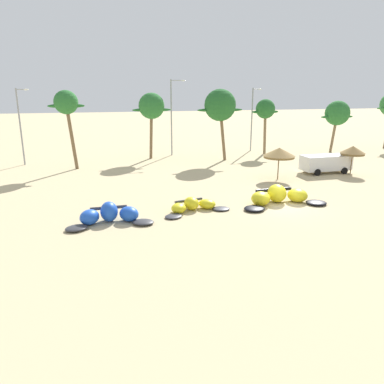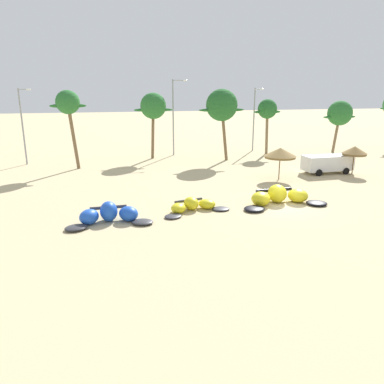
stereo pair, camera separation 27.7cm
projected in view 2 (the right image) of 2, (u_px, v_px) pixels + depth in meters
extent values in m
plane|color=#C6B284|center=(283.00, 206.00, 27.38)|extent=(260.00, 260.00, 0.00)
ellipsoid|color=#333338|center=(76.00, 228.00, 22.72)|extent=(1.69, 1.54, 0.26)
ellipsoid|color=blue|center=(89.00, 217.00, 23.59)|extent=(1.73, 1.79, 0.97)
ellipsoid|color=blue|center=(109.00, 211.00, 24.14)|extent=(1.14, 1.39, 1.31)
ellipsoid|color=blue|center=(129.00, 214.00, 24.19)|extent=(1.73, 1.79, 0.97)
ellipsoid|color=#333338|center=(142.00, 222.00, 23.70)|extent=(1.69, 1.54, 0.26)
cylinder|color=#333338|center=(108.00, 207.00, 24.57)|extent=(2.40, 0.22, 0.22)
cube|color=#333338|center=(109.00, 212.00, 24.01)|extent=(0.87, 0.50, 0.04)
ellipsoid|color=#333338|center=(173.00, 216.00, 24.92)|extent=(1.63, 1.54, 0.18)
ellipsoid|color=yellow|center=(178.00, 208.00, 25.82)|extent=(1.46, 1.59, 0.68)
ellipsoid|color=yellow|center=(191.00, 203.00, 26.51)|extent=(1.26, 1.46, 0.92)
ellipsoid|color=yellow|center=(207.00, 204.00, 26.76)|extent=(1.64, 1.63, 0.68)
ellipsoid|color=#333338|center=(221.00, 209.00, 26.47)|extent=(1.42, 1.21, 0.18)
cylinder|color=#333338|center=(189.00, 200.00, 26.87)|extent=(2.17, 0.62, 0.20)
cube|color=#333338|center=(192.00, 204.00, 26.39)|extent=(0.87, 0.61, 0.04)
ellipsoid|color=black|center=(254.00, 209.00, 26.34)|extent=(1.96, 1.88, 0.28)
ellipsoid|color=yellow|center=(261.00, 199.00, 27.46)|extent=(2.04, 2.08, 1.02)
ellipsoid|color=yellow|center=(277.00, 194.00, 28.18)|extent=(1.45, 1.59, 1.38)
ellipsoid|color=yellow|center=(298.00, 196.00, 28.27)|extent=(2.06, 2.09, 1.02)
ellipsoid|color=black|center=(317.00, 203.00, 27.67)|extent=(1.93, 1.84, 0.28)
cylinder|color=black|center=(274.00, 190.00, 28.65)|extent=(2.99, 0.34, 0.27)
cube|color=black|center=(278.00, 194.00, 28.04)|extent=(1.10, 0.58, 0.04)
cylinder|color=brown|center=(279.00, 168.00, 35.35)|extent=(0.10, 0.10, 2.28)
cone|color=olive|center=(280.00, 152.00, 34.94)|extent=(3.06, 3.06, 0.79)
cylinder|color=olive|center=(280.00, 157.00, 35.07)|extent=(2.91, 2.91, 0.20)
cylinder|color=brown|center=(353.00, 164.00, 37.49)|extent=(0.10, 0.10, 2.18)
cone|color=olive|center=(355.00, 150.00, 37.10)|extent=(2.46, 2.46, 0.72)
cylinder|color=brown|center=(354.00, 154.00, 37.22)|extent=(2.34, 2.34, 0.20)
cube|color=white|center=(327.00, 163.00, 38.09)|extent=(5.07, 2.03, 1.50)
cube|color=black|center=(316.00, 161.00, 37.68)|extent=(1.27, 1.98, 0.56)
cylinder|color=black|center=(319.00, 173.00, 36.97)|extent=(0.68, 0.24, 0.68)
cylinder|color=black|center=(308.00, 169.00, 38.85)|extent=(0.68, 0.24, 0.68)
cylinder|color=black|center=(346.00, 171.00, 37.72)|extent=(0.68, 0.24, 0.68)
cylinder|color=black|center=(334.00, 167.00, 39.60)|extent=(0.68, 0.24, 0.68)
cylinder|color=brown|center=(73.00, 136.00, 39.63)|extent=(0.93, 0.36, 7.13)
sphere|color=#286B2D|center=(68.00, 102.00, 38.61)|extent=(2.50, 2.50, 2.50)
ellipsoid|color=#286B2D|center=(58.00, 106.00, 38.47)|extent=(1.75, 0.50, 0.36)
ellipsoid|color=#286B2D|center=(78.00, 106.00, 38.95)|extent=(1.75, 0.50, 0.36)
cylinder|color=brown|center=(153.00, 133.00, 45.92)|extent=(0.63, 0.36, 6.50)
sphere|color=#286B2D|center=(153.00, 106.00, 45.09)|extent=(3.18, 3.18, 3.18)
ellipsoid|color=#286B2D|center=(143.00, 110.00, 44.91)|extent=(2.23, 0.50, 0.36)
ellipsoid|color=#286B2D|center=(164.00, 110.00, 45.52)|extent=(2.23, 0.50, 0.36)
cylinder|color=brown|center=(224.00, 133.00, 44.58)|extent=(1.11, 0.36, 6.64)
sphere|color=#236028|center=(222.00, 105.00, 43.61)|extent=(3.77, 3.77, 3.77)
ellipsoid|color=#236028|center=(210.00, 110.00, 43.39)|extent=(2.64, 0.50, 0.36)
ellipsoid|color=#236028|center=(234.00, 110.00, 44.12)|extent=(2.64, 0.50, 0.36)
cylinder|color=#7F6647|center=(267.00, 132.00, 49.18)|extent=(0.54, 0.36, 5.98)
sphere|color=#236028|center=(267.00, 109.00, 48.37)|extent=(2.54, 2.54, 2.54)
ellipsoid|color=#236028|center=(260.00, 112.00, 48.23)|extent=(1.78, 0.50, 0.36)
ellipsoid|color=#236028|center=(274.00, 112.00, 48.71)|extent=(1.78, 0.50, 0.36)
cylinder|color=#7F6647|center=(336.00, 133.00, 50.73)|extent=(0.88, 0.36, 5.34)
sphere|color=#286B2D|center=(340.00, 113.00, 50.09)|extent=(3.33, 3.33, 3.33)
ellipsoid|color=#286B2D|center=(331.00, 117.00, 49.90)|extent=(2.33, 0.50, 0.36)
ellipsoid|color=#286B2D|center=(348.00, 117.00, 50.54)|extent=(2.33, 0.50, 0.36)
cylinder|color=gray|center=(23.00, 127.00, 41.78)|extent=(0.18, 0.18, 8.58)
cylinder|color=gray|center=(23.00, 89.00, 40.81)|extent=(1.06, 0.10, 0.10)
ellipsoid|color=silver|center=(28.00, 89.00, 40.94)|extent=(0.56, 0.24, 0.20)
cylinder|color=gray|center=(173.00, 118.00, 47.85)|extent=(0.18, 0.18, 9.72)
cylinder|color=gray|center=(179.00, 80.00, 46.80)|extent=(1.64, 0.10, 0.10)
ellipsoid|color=silver|center=(185.00, 80.00, 46.99)|extent=(0.56, 0.24, 0.20)
cylinder|color=gray|center=(254.00, 120.00, 51.55)|extent=(0.18, 0.18, 8.67)
cylinder|color=gray|center=(259.00, 89.00, 50.56)|extent=(1.05, 0.10, 0.10)
ellipsoid|color=silver|center=(262.00, 89.00, 50.68)|extent=(0.56, 0.24, 0.20)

